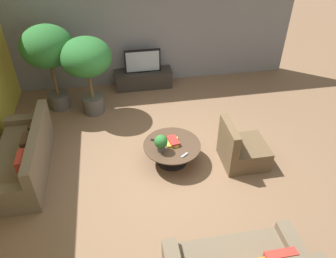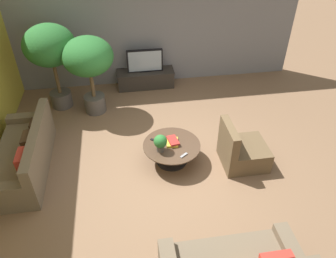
{
  "view_description": "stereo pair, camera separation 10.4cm",
  "coord_description": "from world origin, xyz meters",
  "px_view_note": "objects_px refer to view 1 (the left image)",
  "views": [
    {
      "loc": [
        -0.83,
        -4.44,
        4.23
      ],
      "look_at": [
        0.02,
        0.32,
        0.55
      ],
      "focal_mm": 35.0,
      "sensor_mm": 36.0,
      "label": 1
    },
    {
      "loc": [
        -0.72,
        -4.45,
        4.23
      ],
      "look_at": [
        0.02,
        0.32,
        0.55
      ],
      "focal_mm": 35.0,
      "sensor_mm": 36.0,
      "label": 2
    }
  ],
  "objects_px": {
    "couch_by_wall": "(25,158)",
    "armchair_wicker": "(241,150)",
    "media_console": "(143,79)",
    "potted_plant_tabletop": "(161,142)",
    "television": "(143,61)",
    "coffee_table": "(172,150)",
    "potted_palm_corner": "(87,62)",
    "potted_palm_tall": "(48,51)"
  },
  "relations": [
    {
      "from": "coffee_table",
      "to": "potted_palm_corner",
      "type": "distance_m",
      "value": 2.6
    },
    {
      "from": "television",
      "to": "potted_palm_tall",
      "type": "xyz_separation_m",
      "value": [
        -2.03,
        -0.61,
        0.69
      ]
    },
    {
      "from": "couch_by_wall",
      "to": "potted_plant_tabletop",
      "type": "distance_m",
      "value": 2.45
    },
    {
      "from": "couch_by_wall",
      "to": "potted_palm_corner",
      "type": "distance_m",
      "value": 2.31
    },
    {
      "from": "potted_palm_tall",
      "to": "coffee_table",
      "type": "bearing_deg",
      "value": -45.84
    },
    {
      "from": "coffee_table",
      "to": "potted_palm_corner",
      "type": "bearing_deg",
      "value": 126.57
    },
    {
      "from": "media_console",
      "to": "armchair_wicker",
      "type": "distance_m",
      "value": 3.45
    },
    {
      "from": "media_console",
      "to": "potted_plant_tabletop",
      "type": "height_order",
      "value": "potted_plant_tabletop"
    },
    {
      "from": "couch_by_wall",
      "to": "armchair_wicker",
      "type": "relative_size",
      "value": 2.45
    },
    {
      "from": "couch_by_wall",
      "to": "potted_palm_tall",
      "type": "xyz_separation_m",
      "value": [
        0.41,
        2.07,
        1.11
      ]
    },
    {
      "from": "television",
      "to": "media_console",
      "type": "bearing_deg",
      "value": 90.0
    },
    {
      "from": "media_console",
      "to": "potted_palm_tall",
      "type": "bearing_deg",
      "value": -163.28
    },
    {
      "from": "potted_palm_tall",
      "to": "potted_plant_tabletop",
      "type": "xyz_separation_m",
      "value": [
        2.0,
        -2.41,
        -0.81
      ]
    },
    {
      "from": "television",
      "to": "coffee_table",
      "type": "bearing_deg",
      "value": -86.24
    },
    {
      "from": "media_console",
      "to": "potted_palm_corner",
      "type": "xyz_separation_m",
      "value": [
        -1.25,
        -0.96,
        1.03
      ]
    },
    {
      "from": "couch_by_wall",
      "to": "potted_palm_tall",
      "type": "height_order",
      "value": "potted_palm_tall"
    },
    {
      "from": "potted_palm_corner",
      "to": "media_console",
      "type": "bearing_deg",
      "value": 37.41
    },
    {
      "from": "television",
      "to": "couch_by_wall",
      "type": "height_order",
      "value": "television"
    },
    {
      "from": "potted_palm_tall",
      "to": "potted_palm_corner",
      "type": "height_order",
      "value": "potted_palm_tall"
    },
    {
      "from": "coffee_table",
      "to": "couch_by_wall",
      "type": "height_order",
      "value": "couch_by_wall"
    },
    {
      "from": "coffee_table",
      "to": "couch_by_wall",
      "type": "bearing_deg",
      "value": 175.28
    },
    {
      "from": "couch_by_wall",
      "to": "potted_plant_tabletop",
      "type": "height_order",
      "value": "couch_by_wall"
    },
    {
      "from": "media_console",
      "to": "couch_by_wall",
      "type": "height_order",
      "value": "couch_by_wall"
    },
    {
      "from": "couch_by_wall",
      "to": "media_console",
      "type": "bearing_deg",
      "value": 137.63
    },
    {
      "from": "potted_palm_tall",
      "to": "potted_palm_corner",
      "type": "relative_size",
      "value": 1.1
    },
    {
      "from": "media_console",
      "to": "potted_palm_tall",
      "type": "distance_m",
      "value": 2.42
    },
    {
      "from": "coffee_table",
      "to": "potted_palm_corner",
      "type": "relative_size",
      "value": 0.6
    },
    {
      "from": "television",
      "to": "potted_plant_tabletop",
      "type": "xyz_separation_m",
      "value": [
        -0.03,
        -3.02,
        -0.12
      ]
    },
    {
      "from": "armchair_wicker",
      "to": "coffee_table",
      "type": "bearing_deg",
      "value": 79.5
    },
    {
      "from": "coffee_table",
      "to": "potted_plant_tabletop",
      "type": "xyz_separation_m",
      "value": [
        -0.22,
        -0.13,
        0.31
      ]
    },
    {
      "from": "media_console",
      "to": "armchair_wicker",
      "type": "height_order",
      "value": "armchair_wicker"
    },
    {
      "from": "potted_palm_tall",
      "to": "television",
      "type": "bearing_deg",
      "value": 16.68
    },
    {
      "from": "television",
      "to": "coffee_table",
      "type": "xyz_separation_m",
      "value": [
        0.19,
        -2.89,
        -0.42
      ]
    },
    {
      "from": "media_console",
      "to": "television",
      "type": "bearing_deg",
      "value": -90.0
    },
    {
      "from": "television",
      "to": "potted_plant_tabletop",
      "type": "height_order",
      "value": "television"
    },
    {
      "from": "potted_palm_corner",
      "to": "couch_by_wall",
      "type": "bearing_deg",
      "value": -124.72
    },
    {
      "from": "potted_palm_tall",
      "to": "potted_plant_tabletop",
      "type": "bearing_deg",
      "value": -50.37
    },
    {
      "from": "potted_plant_tabletop",
      "to": "couch_by_wall",
      "type": "bearing_deg",
      "value": 171.92
    },
    {
      "from": "television",
      "to": "armchair_wicker",
      "type": "height_order",
      "value": "television"
    },
    {
      "from": "media_console",
      "to": "potted_palm_tall",
      "type": "xyz_separation_m",
      "value": [
        -2.03,
        -0.61,
        1.17
      ]
    },
    {
      "from": "coffee_table",
      "to": "couch_by_wall",
      "type": "distance_m",
      "value": 2.64
    },
    {
      "from": "media_console",
      "to": "armchair_wicker",
      "type": "xyz_separation_m",
      "value": [
        1.45,
        -3.13,
        0.05
      ]
    }
  ]
}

